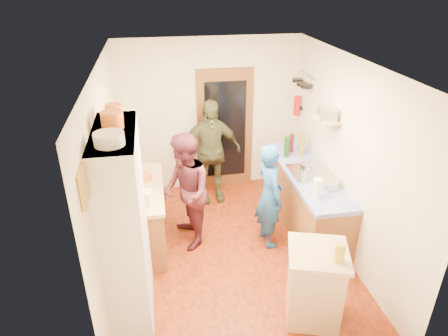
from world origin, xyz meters
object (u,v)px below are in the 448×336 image
object	(u,v)px
person_left	(187,190)
island_base	(314,287)
right_counter_base	(305,200)
person_back	(211,152)
hutch_body	(126,230)
person_hob	(272,196)

from	to	relation	value
person_left	island_base	bearing A→B (deg)	28.59
right_counter_base	person_back	size ratio (longest dim) A/B	1.26
right_counter_base	island_base	distance (m)	1.85
person_left	hutch_body	bearing A→B (deg)	-39.63
person_back	person_hob	bearing A→B (deg)	-68.69
island_base	person_back	distance (m)	2.88
person_back	island_base	bearing A→B (deg)	-79.54
person_hob	person_left	xyz separation A→B (m)	(-1.14, 0.24, 0.07)
hutch_body	person_back	distance (m)	2.60
person_hob	person_back	size ratio (longest dim) A/B	0.87
person_hob	person_left	world-z (taller)	person_left
right_counter_base	island_base	world-z (taller)	island_base
hutch_body	right_counter_base	world-z (taller)	hutch_body
hutch_body	person_left	xyz separation A→B (m)	(0.73, 1.19, -0.28)
island_base	person_hob	size ratio (longest dim) A/B	0.57
hutch_body	island_base	distance (m)	2.12
island_base	hutch_body	bearing A→B (deg)	166.67
person_left	person_back	xyz separation A→B (m)	(0.49, 1.10, 0.05)
right_counter_base	person_hob	xyz separation A→B (m)	(-0.63, -0.35, 0.34)
right_counter_base	person_hob	distance (m)	0.80
island_base	person_hob	world-z (taller)	person_hob
hutch_body	island_base	world-z (taller)	hutch_body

